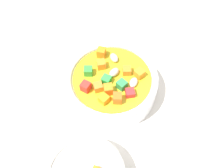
# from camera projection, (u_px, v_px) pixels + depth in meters

# --- Properties ---
(ground_plane) EXTENTS (1.40, 1.40, 0.02)m
(ground_plane) POSITION_uv_depth(u_px,v_px,m) (112.00, 94.00, 0.56)
(ground_plane) COLOR silver
(soup_bowl_main) EXTENTS (0.18, 0.18, 0.07)m
(soup_bowl_main) POSITION_uv_depth(u_px,v_px,m) (112.00, 83.00, 0.53)
(soup_bowl_main) COLOR white
(soup_bowl_main) RESTS_ON ground_plane
(spoon) EXTENTS (0.09, 0.22, 0.01)m
(spoon) POSITION_uv_depth(u_px,v_px,m) (40.00, 97.00, 0.54)
(spoon) COLOR silver
(spoon) RESTS_ON ground_plane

